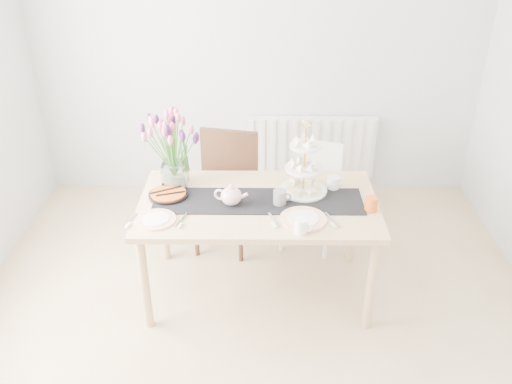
{
  "coord_description": "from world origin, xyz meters",
  "views": [
    {
      "loc": [
        0.03,
        -2.46,
        2.58
      ],
      "look_at": [
        -0.0,
        0.62,
        0.85
      ],
      "focal_mm": 38.0,
      "sensor_mm": 36.0,
      "label": 1
    }
  ],
  "objects_px": {
    "dining_table": "(258,211)",
    "mug_white": "(301,226)",
    "chair_brown": "(226,181)",
    "cream_jug": "(333,183)",
    "mug_grey": "(280,198)",
    "radiator": "(311,147)",
    "plate_right": "(303,219)",
    "mug_orange": "(371,204)",
    "cake_stand": "(304,174)",
    "teapot": "(231,196)",
    "tart_tin": "(168,195)",
    "tulip_vase": "(172,140)",
    "plate_left": "(156,220)",
    "chair_white": "(313,187)"
  },
  "relations": [
    {
      "from": "tulip_vase",
      "to": "tart_tin",
      "type": "bearing_deg",
      "value": -99.09
    },
    {
      "from": "cream_jug",
      "to": "mug_grey",
      "type": "height_order",
      "value": "mug_grey"
    },
    {
      "from": "mug_white",
      "to": "plate_left",
      "type": "relative_size",
      "value": 0.37
    },
    {
      "from": "chair_white",
      "to": "plate_left",
      "type": "bearing_deg",
      "value": -121.6
    },
    {
      "from": "tulip_vase",
      "to": "mug_orange",
      "type": "height_order",
      "value": "tulip_vase"
    },
    {
      "from": "cream_jug",
      "to": "mug_grey",
      "type": "bearing_deg",
      "value": -159.52
    },
    {
      "from": "tart_tin",
      "to": "plate_right",
      "type": "bearing_deg",
      "value": -18.08
    },
    {
      "from": "dining_table",
      "to": "cream_jug",
      "type": "xyz_separation_m",
      "value": [
        0.52,
        0.18,
        0.12
      ]
    },
    {
      "from": "tulip_vase",
      "to": "mug_white",
      "type": "relative_size",
      "value": 6.69
    },
    {
      "from": "cream_jug",
      "to": "mug_grey",
      "type": "relative_size",
      "value": 0.87
    },
    {
      "from": "chair_brown",
      "to": "tulip_vase",
      "type": "xyz_separation_m",
      "value": [
        -0.32,
        -0.42,
        0.55
      ]
    },
    {
      "from": "cream_jug",
      "to": "mug_white",
      "type": "xyz_separation_m",
      "value": [
        -0.26,
        -0.56,
        0.0
      ]
    },
    {
      "from": "chair_brown",
      "to": "mug_orange",
      "type": "xyz_separation_m",
      "value": [
        0.99,
        -0.76,
        0.25
      ]
    },
    {
      "from": "dining_table",
      "to": "mug_white",
      "type": "bearing_deg",
      "value": -55.08
    },
    {
      "from": "teapot",
      "to": "mug_white",
      "type": "relative_size",
      "value": 2.35
    },
    {
      "from": "teapot",
      "to": "radiator",
      "type": "bearing_deg",
      "value": 80.95
    },
    {
      "from": "mug_orange",
      "to": "plate_right",
      "type": "relative_size",
      "value": 0.32
    },
    {
      "from": "mug_orange",
      "to": "cake_stand",
      "type": "bearing_deg",
      "value": 94.06
    },
    {
      "from": "chair_brown",
      "to": "mug_white",
      "type": "xyz_separation_m",
      "value": [
        0.52,
        -1.03,
        0.25
      ]
    },
    {
      "from": "chair_white",
      "to": "mug_grey",
      "type": "xyz_separation_m",
      "value": [
        -0.29,
        -0.73,
        0.32
      ]
    },
    {
      "from": "teapot",
      "to": "mug_orange",
      "type": "xyz_separation_m",
      "value": [
        0.91,
        -0.06,
        -0.02
      ]
    },
    {
      "from": "cake_stand",
      "to": "cream_jug",
      "type": "distance_m",
      "value": 0.24
    },
    {
      "from": "cake_stand",
      "to": "tart_tin",
      "type": "distance_m",
      "value": 0.93
    },
    {
      "from": "cake_stand",
      "to": "mug_grey",
      "type": "bearing_deg",
      "value": -134.67
    },
    {
      "from": "cake_stand",
      "to": "mug_white",
      "type": "distance_m",
      "value": 0.52
    },
    {
      "from": "cream_jug",
      "to": "tulip_vase",
      "type": "bearing_deg",
      "value": 167.74
    },
    {
      "from": "chair_brown",
      "to": "teapot",
      "type": "height_order",
      "value": "chair_brown"
    },
    {
      "from": "chair_brown",
      "to": "plate_right",
      "type": "distance_m",
      "value": 1.06
    },
    {
      "from": "mug_grey",
      "to": "mug_white",
      "type": "xyz_separation_m",
      "value": [
        0.12,
        -0.34,
        -0.0
      ]
    },
    {
      "from": "mug_grey",
      "to": "tart_tin",
      "type": "bearing_deg",
      "value": 162.76
    },
    {
      "from": "teapot",
      "to": "cream_jug",
      "type": "relative_size",
      "value": 2.46
    },
    {
      "from": "radiator",
      "to": "mug_orange",
      "type": "height_order",
      "value": "mug_orange"
    },
    {
      "from": "radiator",
      "to": "plate_right",
      "type": "xyz_separation_m",
      "value": [
        -0.2,
        -1.75,
        0.31
      ]
    },
    {
      "from": "chair_brown",
      "to": "plate_right",
      "type": "height_order",
      "value": "chair_brown"
    },
    {
      "from": "chair_brown",
      "to": "plate_left",
      "type": "height_order",
      "value": "chair_brown"
    },
    {
      "from": "tulip_vase",
      "to": "mug_orange",
      "type": "distance_m",
      "value": 1.39
    },
    {
      "from": "dining_table",
      "to": "mug_white",
      "type": "distance_m",
      "value": 0.47
    },
    {
      "from": "mug_white",
      "to": "chair_brown",
      "type": "bearing_deg",
      "value": 140.54
    },
    {
      "from": "teapot",
      "to": "tart_tin",
      "type": "bearing_deg",
      "value": 179.75
    },
    {
      "from": "plate_left",
      "to": "radiator",
      "type": "bearing_deg",
      "value": 57.33
    },
    {
      "from": "dining_table",
      "to": "cream_jug",
      "type": "distance_m",
      "value": 0.57
    },
    {
      "from": "mug_orange",
      "to": "plate_right",
      "type": "height_order",
      "value": "mug_orange"
    },
    {
      "from": "chair_brown",
      "to": "cake_stand",
      "type": "relative_size",
      "value": 1.95
    },
    {
      "from": "cake_stand",
      "to": "mug_orange",
      "type": "relative_size",
      "value": 4.95
    },
    {
      "from": "mug_white",
      "to": "mug_orange",
      "type": "bearing_deg",
      "value": 53.14
    },
    {
      "from": "tart_tin",
      "to": "plate_right",
      "type": "height_order",
      "value": "tart_tin"
    },
    {
      "from": "dining_table",
      "to": "plate_left",
      "type": "xyz_separation_m",
      "value": [
        -0.65,
        -0.24,
        0.08
      ]
    },
    {
      "from": "mug_grey",
      "to": "mug_orange",
      "type": "bearing_deg",
      "value": -16.59
    },
    {
      "from": "dining_table",
      "to": "chair_brown",
      "type": "relative_size",
      "value": 1.7
    },
    {
      "from": "mug_orange",
      "to": "plate_right",
      "type": "distance_m",
      "value": 0.47
    }
  ]
}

